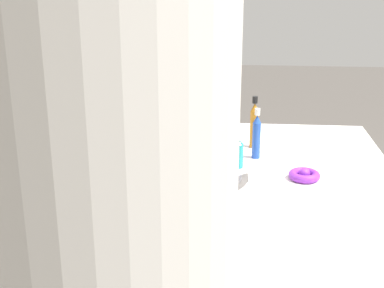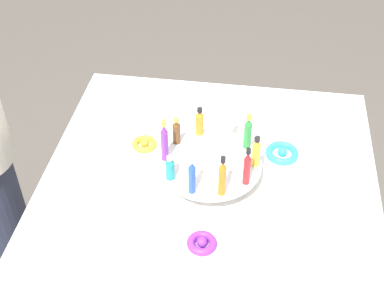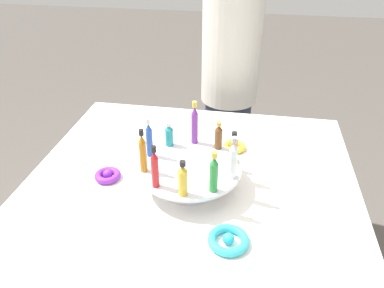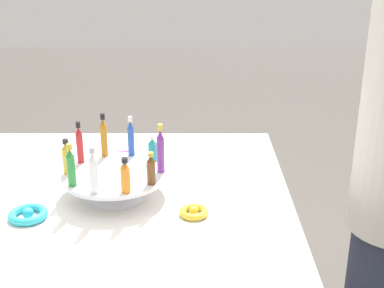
# 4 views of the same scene
# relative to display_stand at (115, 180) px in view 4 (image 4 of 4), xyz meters

# --- Properties ---
(display_stand) EXTENTS (0.32, 0.32, 0.07)m
(display_stand) POSITION_rel_display_stand_xyz_m (0.00, 0.00, 0.00)
(display_stand) COLOR silver
(display_stand) RESTS_ON party_table
(bottle_gold) EXTENTS (0.03, 0.03, 0.11)m
(bottle_gold) POSITION_rel_display_stand_xyz_m (0.01, -0.14, 0.08)
(bottle_gold) COLOR gold
(bottle_gold) RESTS_ON display_stand
(bottle_green) EXTENTS (0.02, 0.02, 0.13)m
(bottle_green) POSITION_rel_display_stand_xyz_m (0.09, -0.11, 0.08)
(bottle_green) COLOR #288438
(bottle_green) RESTS_ON display_stand
(bottle_clear) EXTENTS (0.02, 0.02, 0.14)m
(bottle_clear) POSITION_rel_display_stand_xyz_m (0.13, -0.04, 0.09)
(bottle_clear) COLOR silver
(bottle_clear) RESTS_ON display_stand
(bottle_orange) EXTENTS (0.03, 0.03, 0.10)m
(bottle_orange) POSITION_rel_display_stand_xyz_m (0.13, 0.05, 0.07)
(bottle_orange) COLOR orange
(bottle_orange) RESTS_ON display_stand
(bottle_brown) EXTENTS (0.03, 0.03, 0.10)m
(bottle_brown) POSITION_rel_display_stand_xyz_m (0.08, 0.12, 0.07)
(bottle_brown) COLOR brown
(bottle_brown) RESTS_ON display_stand
(bottle_purple) EXTENTS (0.02, 0.02, 0.15)m
(bottle_purple) POSITION_rel_display_stand_xyz_m (-0.01, 0.14, 0.10)
(bottle_purple) COLOR #702D93
(bottle_purple) RESTS_ON display_stand
(bottle_teal) EXTENTS (0.03, 0.03, 0.08)m
(bottle_teal) POSITION_rel_display_stand_xyz_m (-0.09, 0.11, 0.06)
(bottle_teal) COLOR teal
(bottle_teal) RESTS_ON display_stand
(bottle_blue) EXTENTS (0.02, 0.02, 0.13)m
(bottle_blue) POSITION_rel_display_stand_xyz_m (-0.13, 0.04, 0.09)
(bottle_blue) COLOR #234CAD
(bottle_blue) RESTS_ON display_stand
(bottle_amber) EXTENTS (0.02, 0.02, 0.14)m
(bottle_amber) POSITION_rel_display_stand_xyz_m (-0.13, -0.05, 0.09)
(bottle_amber) COLOR #AD6B19
(bottle_amber) RESTS_ON display_stand
(bottle_red) EXTENTS (0.02, 0.02, 0.13)m
(bottle_red) POSITION_rel_display_stand_xyz_m (-0.08, -0.12, 0.09)
(bottle_red) COLOR #B21E23
(bottle_red) RESTS_ON display_stand
(ribbon_bow_gold) EXTENTS (0.08, 0.08, 0.03)m
(ribbon_bow_gold) POSITION_rel_display_stand_xyz_m (0.12, 0.24, -0.04)
(ribbon_bow_gold) COLOR gold
(ribbon_bow_gold) RESTS_ON party_table
(ribbon_bow_purple) EXTENTS (0.08, 0.08, 0.03)m
(ribbon_bow_purple) POSITION_rel_display_stand_xyz_m (-0.27, -0.01, -0.04)
(ribbon_bow_purple) COLOR purple
(ribbon_bow_purple) RESTS_ON party_table
(ribbon_bow_teal) EXTENTS (0.11, 0.11, 0.03)m
(ribbon_bow_teal) POSITION_rel_display_stand_xyz_m (0.14, -0.23, -0.04)
(ribbon_bow_teal) COLOR #2DB7CC
(ribbon_bow_teal) RESTS_ON party_table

